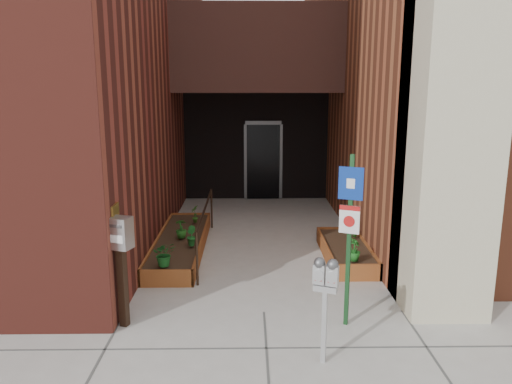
{
  "coord_description": "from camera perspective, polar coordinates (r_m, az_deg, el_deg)",
  "views": [
    {
      "loc": [
        -0.21,
        -6.63,
        3.22
      ],
      "look_at": [
        -0.09,
        1.8,
        1.38
      ],
      "focal_mm": 35.0,
      "sensor_mm": 36.0,
      "label": 1
    }
  ],
  "objects": [
    {
      "name": "shrub_left_c",
      "position": [
        9.72,
        -8.56,
        -4.15
      ],
      "size": [
        0.24,
        0.24,
        0.37
      ],
      "primitive_type": "imported",
      "rotation": [
        0.0,
        0.0,
        3.3
      ],
      "color": "#215F1B",
      "rests_on": "planter_left"
    },
    {
      "name": "planter_left",
      "position": [
        9.91,
        -8.62,
        -5.95
      ],
      "size": [
        0.9,
        3.6,
        0.3
      ],
      "color": "brown",
      "rests_on": "ground"
    },
    {
      "name": "shrub_left_a",
      "position": [
        8.3,
        -10.43,
        -6.96
      ],
      "size": [
        0.46,
        0.46,
        0.41
      ],
      "primitive_type": "imported",
      "rotation": [
        0.0,
        0.0,
        0.28
      ],
      "color": "#164F1A",
      "rests_on": "planter_left"
    },
    {
      "name": "planter_right",
      "position": [
        9.52,
        10.22,
        -6.78
      ],
      "size": [
        0.8,
        2.2,
        0.3
      ],
      "color": "brown",
      "rests_on": "ground"
    },
    {
      "name": "parking_meter",
      "position": [
        5.82,
        7.95,
        -10.21
      ],
      "size": [
        0.3,
        0.2,
        1.29
      ],
      "color": "#B5B5B8",
      "rests_on": "ground"
    },
    {
      "name": "shrub_right_b",
      "position": [
        9.85,
        11.28,
        -4.07
      ],
      "size": [
        0.2,
        0.2,
        0.36
      ],
      "primitive_type": "imported",
      "rotation": [
        0.0,
        0.0,
        3.19
      ],
      "color": "#235C1A",
      "rests_on": "planter_right"
    },
    {
      "name": "ground",
      "position": [
        7.37,
        0.9,
        -13.57
      ],
      "size": [
        80.0,
        80.0,
        0.0
      ],
      "primitive_type": "plane",
      "color": "#9E9991",
      "rests_on": "ground"
    },
    {
      "name": "handrail",
      "position": [
        9.64,
        -5.83,
        -2.6
      ],
      "size": [
        0.04,
        3.34,
        0.9
      ],
      "color": "black",
      "rests_on": "ground"
    },
    {
      "name": "shrub_left_b",
      "position": [
        9.25,
        -7.45,
        -4.98
      ],
      "size": [
        0.27,
        0.27,
        0.37
      ],
      "primitive_type": "imported",
      "rotation": [
        0.0,
        0.0,
        2.02
      ],
      "color": "#1A5C1F",
      "rests_on": "planter_left"
    },
    {
      "name": "sign_post",
      "position": [
        6.62,
        10.64,
        -3.5
      ],
      "size": [
        0.3,
        0.15,
        2.34
      ],
      "color": "#163D1C",
      "rests_on": "ground"
    },
    {
      "name": "shrub_right_a",
      "position": [
        8.57,
        11.18,
        -6.49
      ],
      "size": [
        0.29,
        0.29,
        0.38
      ],
      "primitive_type": "imported",
      "rotation": [
        0.0,
        0.0,
        1.0
      ],
      "color": "#1B5F1C",
      "rests_on": "planter_right"
    },
    {
      "name": "payment_dropbox",
      "position": [
        6.82,
        -15.23,
        -6.23
      ],
      "size": [
        0.36,
        0.31,
        1.52
      ],
      "color": "black",
      "rests_on": "ground"
    },
    {
      "name": "shrub_right_c",
      "position": [
        10.31,
        10.72,
        -3.32
      ],
      "size": [
        0.44,
        0.44,
        0.35
      ],
      "primitive_type": "imported",
      "rotation": [
        0.0,
        0.0,
        3.96
      ],
      "color": "#195117",
      "rests_on": "planter_right"
    },
    {
      "name": "architecture",
      "position": [
        13.63,
        -0.78,
        19.76
      ],
      "size": [
        20.0,
        14.6,
        10.0
      ],
      "color": "maroon",
      "rests_on": "ground"
    },
    {
      "name": "shrub_left_d",
      "position": [
        10.74,
        -7.01,
        -2.49
      ],
      "size": [
        0.24,
        0.24,
        0.38
      ],
      "primitive_type": "imported",
      "rotation": [
        0.0,
        0.0,
        4.93
      ],
      "color": "#2B5C1A",
      "rests_on": "planter_left"
    }
  ]
}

